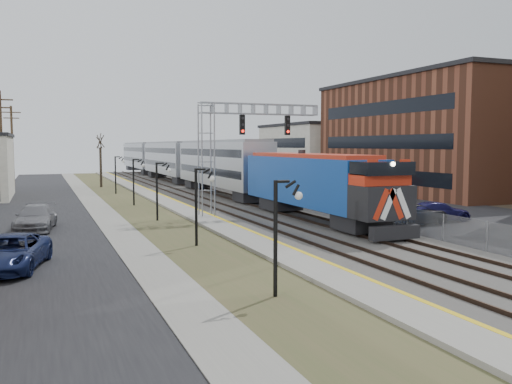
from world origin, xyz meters
TOP-DOWN VIEW (x-y plane):
  - street_west at (-11.50, 35.00)m, footprint 7.00×120.00m
  - sidewalk at (-7.00, 35.00)m, footprint 2.00×120.00m
  - grass_median at (-4.00, 35.00)m, footprint 4.00×120.00m
  - platform at (-1.00, 35.00)m, footprint 2.00×120.00m
  - ballast_bed at (4.00, 35.00)m, footprint 8.00×120.00m
  - parking_lot at (16.00, 35.00)m, footprint 16.00×120.00m
  - platform_edge at (-0.12, 35.00)m, footprint 0.24×120.00m
  - track_near at (2.00, 35.00)m, footprint 1.58×120.00m
  - track_far at (5.50, 35.00)m, footprint 1.58×120.00m
  - train at (5.50, 58.88)m, footprint 3.00×85.85m
  - signal_gantry at (1.22, 27.99)m, footprint 9.00×1.07m
  - lampposts at (-4.00, 18.29)m, footprint 0.14×62.14m
  - fence at (8.20, 35.00)m, footprint 0.04×120.00m
  - buildings_east at (30.00, 31.18)m, footprint 16.00×76.00m
  - bare_trees at (-12.66, 38.91)m, footprint 12.30×42.30m
  - car_lot_c at (11.13, 20.11)m, footprint 5.18×3.03m
  - car_lot_d at (13.59, 20.76)m, footprint 4.69×2.35m
  - car_lot_e at (10.52, 22.65)m, footprint 5.21×3.79m
  - car_lot_f at (11.92, 31.06)m, footprint 4.24×1.78m
  - car_street_a at (-12.51, 15.69)m, footprint 3.49×5.56m
  - car_street_b at (-11.65, 26.63)m, footprint 2.77×5.41m
  - car_lot_g at (12.92, 47.67)m, footprint 4.29×2.44m

SIDE VIEW (x-z plane):
  - street_west at x=-11.50m, z-range 0.00..0.04m
  - parking_lot at x=16.00m, z-range 0.00..0.04m
  - grass_median at x=-4.00m, z-range 0.00..0.06m
  - sidewalk at x=-7.00m, z-range 0.00..0.08m
  - ballast_bed at x=4.00m, z-range 0.00..0.20m
  - platform at x=-1.00m, z-range 0.00..0.24m
  - platform_edge at x=-0.12m, z-range 0.24..0.25m
  - track_near at x=2.00m, z-range 0.20..0.35m
  - track_far at x=5.50m, z-range 0.20..0.35m
  - car_lot_d at x=13.59m, z-range 0.00..1.31m
  - car_lot_g at x=12.92m, z-range 0.00..1.34m
  - car_lot_c at x=11.13m, z-range 0.00..1.35m
  - car_lot_f at x=11.92m, z-range 0.00..1.36m
  - car_street_a at x=-12.51m, z-range 0.00..1.43m
  - car_street_b at x=-11.65m, z-range 0.00..1.50m
  - fence at x=8.20m, z-range 0.00..1.60m
  - car_lot_e at x=10.52m, z-range 0.00..1.65m
  - lampposts at x=-4.00m, z-range 0.00..4.00m
  - bare_trees at x=-12.66m, z-range -0.27..5.68m
  - train at x=5.50m, z-range 0.26..5.58m
  - signal_gantry at x=1.22m, z-range 1.51..9.66m
  - buildings_east at x=30.00m, z-range -1.19..13.81m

